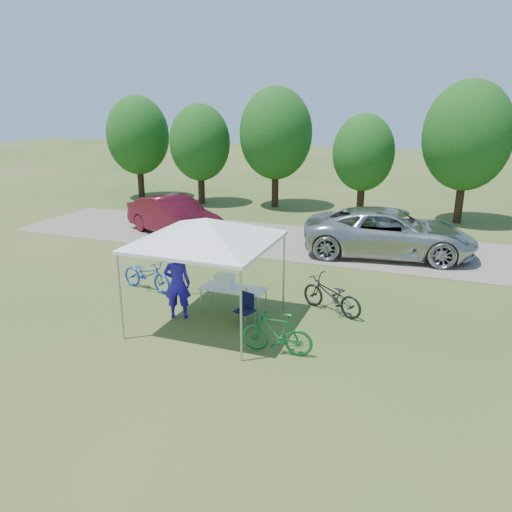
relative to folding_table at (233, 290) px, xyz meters
The scene contains 14 objects.
ground 1.10m from the folding_table, 112.21° to the right, with size 100.00×100.00×0.00m, color #2D5119.
gravel_strip 7.22m from the folding_table, 92.67° to the left, with size 24.00×5.00×0.02m, color gray.
canopy 2.19m from the folding_table, 112.21° to the right, with size 4.53×4.53×3.00m.
treeline 13.55m from the folding_table, 92.73° to the left, with size 24.89×4.28×6.30m.
folding_table is the anchor object (origin of this frame).
folding_chair 0.79m from the folding_table, 43.08° to the right, with size 0.53×0.55×0.81m.
cooler 0.33m from the folding_table, behind, with size 0.48×0.33×0.35m.
ice_cream_cup 0.39m from the folding_table, ahead, with size 0.07×0.07×0.05m, color gold.
cyclist 1.47m from the folding_table, 147.86° to the right, with size 0.68×0.44×1.86m, color #2715AF.
bike_blue 3.14m from the folding_table, 167.82° to the left, with size 0.62×1.79×0.94m, color #1546B8.
bike_green 2.45m from the folding_table, 44.10° to the right, with size 0.46×1.63×0.98m, color #176A2B.
bike_dark 2.59m from the folding_table, 21.08° to the left, with size 0.64×1.85×0.97m, color black.
minivan 7.44m from the folding_table, 64.20° to the left, with size 2.77×6.00×1.67m, color #BABBB6.
sedan 8.42m from the folding_table, 129.90° to the left, with size 1.68×4.82×1.59m, color #560E1C.
Camera 1 is at (5.16, -10.40, 5.41)m, focal length 35.00 mm.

